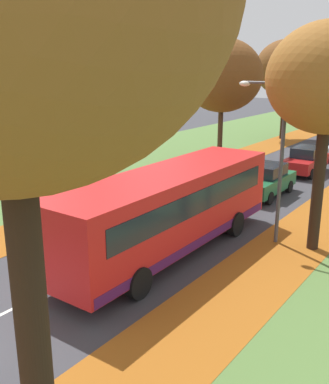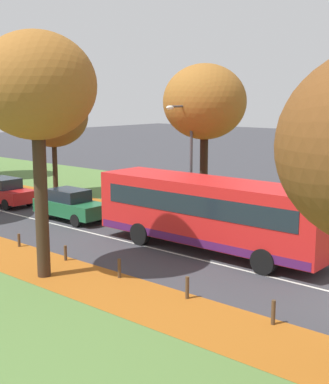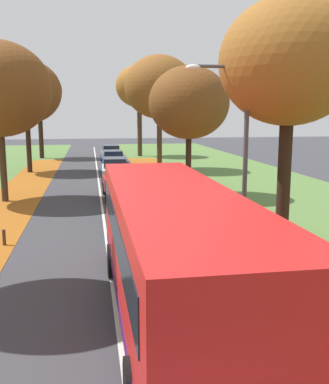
{
  "view_description": "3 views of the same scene",
  "coord_description": "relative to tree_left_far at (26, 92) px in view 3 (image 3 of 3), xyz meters",
  "views": [
    {
      "loc": [
        9.91,
        -4.35,
        6.56
      ],
      "look_at": [
        0.66,
        8.43,
        2.03
      ],
      "focal_mm": 42.0,
      "sensor_mm": 36.0,
      "label": 1
    },
    {
      "loc": [
        -16.31,
        -4.69,
        6.36
      ],
      "look_at": [
        0.9,
        10.09,
        2.29
      ],
      "focal_mm": 50.0,
      "sensor_mm": 36.0,
      "label": 2
    },
    {
      "loc": [
        -0.49,
        -1.53,
        4.63
      ],
      "look_at": [
        1.84,
        12.55,
        2.09
      ],
      "focal_mm": 42.0,
      "sensor_mm": 36.0,
      "label": 3
    }
  ],
  "objects": [
    {
      "name": "bollard_sixth",
      "position": [
        1.63,
        -20.16,
        -5.88
      ],
      "size": [
        0.12,
        0.12,
        0.57
      ],
      "primitive_type": "cylinder",
      "color": "#4C3823",
      "rests_on": "ground"
    },
    {
      "name": "car_silver_third_in_line",
      "position": [
        6.3,
        -6.05,
        -5.36
      ],
      "size": [
        1.85,
        4.24,
        1.62
      ],
      "color": "#B7BABF",
      "rests_on": "ground"
    },
    {
      "name": "tree_right_distant",
      "position": [
        9.96,
        11.79,
        1.1
      ],
      "size": [
        4.93,
        4.93,
        9.55
      ],
      "color": "#422D1E",
      "rests_on": "ground"
    },
    {
      "name": "bus",
      "position": [
        6.46,
        -26.73,
        -4.47
      ],
      "size": [
        2.7,
        10.41,
        2.98
      ],
      "color": "red",
      "rests_on": "ground"
    },
    {
      "name": "tree_left_distant",
      "position": [
        -0.2,
        11.17,
        0.56
      ],
      "size": [
        4.55,
        4.55,
        8.83
      ],
      "color": "black",
      "rests_on": "ground"
    },
    {
      "name": "car_blue_fourth_in_line",
      "position": [
        6.5,
        -0.15,
        -5.36
      ],
      "size": [
        1.8,
        4.21,
        1.62
      ],
      "color": "#233D9E",
      "rests_on": "ground"
    },
    {
      "name": "grass_verge_right",
      "position": [
        14.41,
        -14.61,
        -6.17
      ],
      "size": [
        12.0,
        90.0,
        0.01
      ],
      "primitive_type": "cube",
      "color": "#517538",
      "rests_on": "ground"
    },
    {
      "name": "car_green_lead",
      "position": [
        6.3,
        -17.92,
        -5.36
      ],
      "size": [
        1.8,
        4.21,
        1.62
      ],
      "color": "#1E6038",
      "rests_on": "ground"
    },
    {
      "name": "streetlamp_right",
      "position": [
        8.88,
        -23.56,
        -2.43
      ],
      "size": [
        1.89,
        0.28,
        6.0
      ],
      "color": "#47474C",
      "rests_on": "ground"
    },
    {
      "name": "road_centre_line",
      "position": [
        5.21,
        -14.61,
        -6.17
      ],
      "size": [
        0.12,
        80.0,
        0.01
      ],
      "primitive_type": "cube",
      "color": "silver",
      "rests_on": "ground"
    },
    {
      "name": "leaf_litter_right",
      "position": [
        9.81,
        -20.61,
        -6.16
      ],
      "size": [
        2.8,
        60.0,
        0.0
      ],
      "primitive_type": "cube",
      "color": "#9E5619",
      "rests_on": "grass_verge_right"
    },
    {
      "name": "tree_right_near",
      "position": [
        10.54,
        -23.34,
        -0.12
      ],
      "size": [
        4.15,
        4.15,
        7.96
      ],
      "color": "black",
      "rests_on": "ground"
    },
    {
      "name": "tree_right_far",
      "position": [
        10.25,
        -0.18,
        0.42
      ],
      "size": [
        5.54,
        5.54,
        9.1
      ],
      "color": "#422D1E",
      "rests_on": "ground"
    },
    {
      "name": "car_grey_trailing",
      "position": [
        6.6,
        5.97,
        -5.36
      ],
      "size": [
        1.89,
        4.25,
        1.62
      ],
      "color": "slate",
      "rests_on": "ground"
    },
    {
      "name": "car_red_following",
      "position": [
        6.27,
        -11.88,
        -5.36
      ],
      "size": [
        1.84,
        4.23,
        1.62
      ],
      "color": "#B21919",
      "rests_on": "ground"
    },
    {
      "name": "tree_right_mid",
      "position": [
        10.08,
        -11.87,
        -1.03
      ],
      "size": [
        4.39,
        4.39,
        7.13
      ],
      "color": "black",
      "rests_on": "ground"
    },
    {
      "name": "tree_left_far",
      "position": [
        0.0,
        0.0,
        0.0
      ],
      "size": [
        5.37,
        5.37,
        8.6
      ],
      "color": "black",
      "rests_on": "ground"
    }
  ]
}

